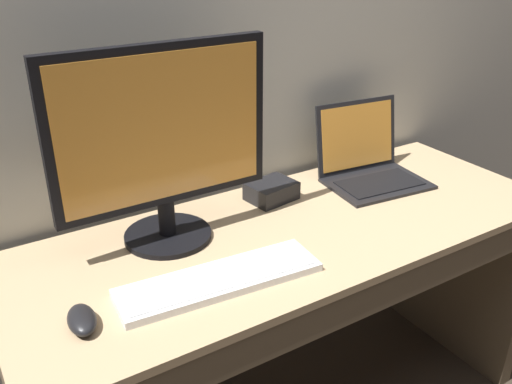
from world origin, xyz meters
TOP-DOWN VIEW (x-y plane):
  - desk at (0.00, -0.01)m, footprint 1.58×0.60m
  - laptop_black at (0.39, 0.14)m, footprint 0.33×0.29m
  - external_monitor at (-0.32, 0.12)m, footprint 0.56×0.23m
  - wired_keyboard at (-0.31, -0.12)m, footprint 0.49×0.17m
  - computer_mouse at (-0.62, -0.11)m, footprint 0.07×0.11m
  - external_drive_box at (0.04, 0.18)m, footprint 0.15×0.13m

SIDE VIEW (x-z plane):
  - desk at x=0.00m, z-range 0.11..0.86m
  - wired_keyboard at x=-0.31m, z-range 0.74..0.77m
  - computer_mouse at x=-0.62m, z-range 0.74..0.78m
  - external_drive_box at x=0.04m, z-range 0.74..0.80m
  - laptop_black at x=0.39m, z-range 0.69..0.93m
  - external_monitor at x=-0.32m, z-range 0.76..1.28m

